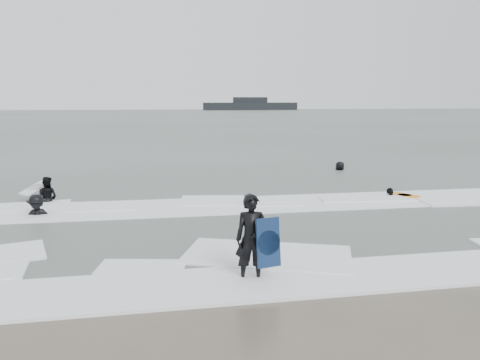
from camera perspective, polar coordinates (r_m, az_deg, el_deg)
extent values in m
plane|color=brown|center=(10.09, 4.82, -10.98)|extent=(320.00, 320.00, 0.00)
plane|color=#47544C|center=(89.23, -8.11, 7.43)|extent=(320.00, 320.00, 0.00)
imported|color=black|center=(9.56, 1.42, -12.17)|extent=(0.69, 0.48, 1.78)
imported|color=black|center=(17.64, -22.40, -2.65)|extent=(0.87, 0.76, 1.50)
imported|color=black|center=(15.67, -23.46, -4.22)|extent=(1.02, 0.59, 1.57)
imported|color=black|center=(18.01, 17.82, -2.13)|extent=(0.98, 0.70, 1.54)
imported|color=black|center=(24.17, 12.07, 1.07)|extent=(0.90, 0.70, 1.64)
cube|color=white|center=(9.54, 5.73, -12.04)|extent=(30.03, 2.32, 0.07)
cube|color=white|center=(15.72, -0.61, -3.18)|extent=(30.00, 2.60, 0.09)
cube|color=black|center=(161.59, 1.24, 8.98)|extent=(31.76, 5.67, 2.50)
cube|color=black|center=(161.58, 1.25, 9.74)|extent=(11.34, 3.40, 1.82)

